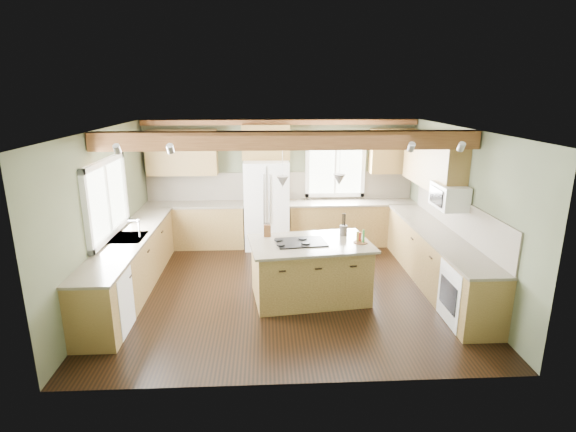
{
  "coord_description": "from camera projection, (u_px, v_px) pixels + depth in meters",
  "views": [
    {
      "loc": [
        -0.32,
        -6.81,
        3.17
      ],
      "look_at": [
        0.05,
        0.3,
        1.16
      ],
      "focal_mm": 28.0,
      "sensor_mm": 36.0,
      "label": 1
    }
  ],
  "objects": [
    {
      "name": "base_cab_back_left",
      "position": [
        195.0,
        226.0,
        9.33
      ],
      "size": [
        2.02,
        0.6,
        0.88
      ],
      "primitive_type": "cube",
      "color": "brown",
      "rests_on": "floor"
    },
    {
      "name": "pendant_left",
      "position": [
        283.0,
        182.0,
        6.53
      ],
      "size": [
        0.18,
        0.18,
        0.16
      ],
      "primitive_type": "cone",
      "rotation": [
        3.14,
        0.0,
        0.0
      ],
      "color": "#B2B2B7",
      "rests_on": "ceiling"
    },
    {
      "name": "faucet",
      "position": [
        139.0,
        229.0,
        7.07
      ],
      "size": [
        0.02,
        0.02,
        0.28
      ],
      "primitive_type": "cylinder",
      "color": "#B2B2B7",
      "rests_on": "sink"
    },
    {
      "name": "microwave",
      "position": [
        449.0,
        196.0,
        7.08
      ],
      "size": [
        0.4,
        0.7,
        0.38
      ],
      "primitive_type": "cube",
      "color": "white",
      "rests_on": "wall_right"
    },
    {
      "name": "counter_right",
      "position": [
        438.0,
        233.0,
        7.35
      ],
      "size": [
        0.64,
        3.74,
        0.04
      ],
      "primitive_type": "cube",
      "color": "#433D31",
      "rests_on": "base_cab_right"
    },
    {
      "name": "wall_left",
      "position": [
        105.0,
        215.0,
        6.93
      ],
      "size": [
        0.0,
        5.0,
        5.0
      ],
      "primitive_type": "plane",
      "rotation": [
        1.57,
        0.0,
        1.57
      ],
      "color": "#4B5039",
      "rests_on": "ground"
    },
    {
      "name": "oven",
      "position": [
        469.0,
        295.0,
        6.22
      ],
      "size": [
        0.6,
        0.72,
        0.84
      ],
      "primitive_type": "cube",
      "color": "white",
      "rests_on": "floor"
    },
    {
      "name": "window_left",
      "position": [
        106.0,
        199.0,
        6.91
      ],
      "size": [
        0.04,
        1.6,
        1.05
      ],
      "primitive_type": "cube",
      "color": "white",
      "rests_on": "wall_left"
    },
    {
      "name": "bottle_tray",
      "position": [
        361.0,
        236.0,
        6.82
      ],
      "size": [
        0.24,
        0.24,
        0.2
      ],
      "primitive_type": null,
      "rotation": [
        0.0,
        0.0,
        0.1
      ],
      "color": "brown",
      "rests_on": "island_top"
    },
    {
      "name": "utensil_crock",
      "position": [
        343.0,
        230.0,
        7.18
      ],
      "size": [
        0.15,
        0.15,
        0.16
      ],
      "primitive_type": "cylinder",
      "rotation": [
        0.0,
        0.0,
        0.23
      ],
      "color": "#3F3832",
      "rests_on": "island_top"
    },
    {
      "name": "island_top",
      "position": [
        310.0,
        243.0,
        6.87
      ],
      "size": [
        1.96,
        1.38,
        0.04
      ],
      "primitive_type": "cube",
      "rotation": [
        0.0,
        0.0,
        0.13
      ],
      "color": "#433D31",
      "rests_on": "island"
    },
    {
      "name": "base_cab_left",
      "position": [
        131.0,
        265.0,
        7.23
      ],
      "size": [
        0.6,
        3.7,
        0.88
      ],
      "primitive_type": "cube",
      "color": "brown",
      "rests_on": "floor"
    },
    {
      "name": "island",
      "position": [
        310.0,
        271.0,
        6.99
      ],
      "size": [
        1.83,
        1.26,
        0.88
      ],
      "primitive_type": "cube",
      "rotation": [
        0.0,
        0.0,
        0.13
      ],
      "color": "brown",
      "rests_on": "floor"
    },
    {
      "name": "backsplash_back",
      "position": [
        281.0,
        186.0,
        9.48
      ],
      "size": [
        5.58,
        0.03,
        0.58
      ],
      "primitive_type": "cube",
      "color": "brown",
      "rests_on": "wall_back"
    },
    {
      "name": "counter_back_right",
      "position": [
        352.0,
        203.0,
        9.36
      ],
      "size": [
        2.66,
        0.64,
        0.04
      ],
      "primitive_type": "cube",
      "color": "#433D31",
      "rests_on": "base_cab_back_right"
    },
    {
      "name": "backsplash_right",
      "position": [
        457.0,
        215.0,
        7.28
      ],
      "size": [
        0.03,
        3.7,
        0.58
      ],
      "primitive_type": "cube",
      "color": "brown",
      "rests_on": "wall_right"
    },
    {
      "name": "pendant_right",
      "position": [
        339.0,
        180.0,
        6.68
      ],
      "size": [
        0.18,
        0.18,
        0.16
      ],
      "primitive_type": "cone",
      "rotation": [
        3.14,
        0.0,
        0.0
      ],
      "color": "#B2B2B7",
      "rests_on": "ceiling"
    },
    {
      "name": "counter_back_left",
      "position": [
        194.0,
        204.0,
        9.2
      ],
      "size": [
        2.06,
        0.64,
        0.04
      ],
      "primitive_type": "cube",
      "color": "#433D31",
      "rests_on": "base_cab_back_left"
    },
    {
      "name": "counter_left",
      "position": [
        128.0,
        238.0,
        7.1
      ],
      "size": [
        0.64,
        3.74,
        0.04
      ],
      "primitive_type": "cube",
      "color": "#433D31",
      "rests_on": "base_cab_left"
    },
    {
      "name": "upper_cab_back_left",
      "position": [
        182.0,
        153.0,
        9.03
      ],
      "size": [
        1.4,
        0.35,
        0.9
      ],
      "primitive_type": "cube",
      "color": "brown",
      "rests_on": "wall_back"
    },
    {
      "name": "ceiling_beam",
      "position": [
        287.0,
        140.0,
        6.43
      ],
      "size": [
        5.55,
        0.26,
        0.26
      ],
      "primitive_type": "cube",
      "color": "#532C17",
      "rests_on": "ceiling"
    },
    {
      "name": "dishwasher",
      "position": [
        104.0,
        303.0,
        5.98
      ],
      "size": [
        0.6,
        0.6,
        0.84
      ],
      "primitive_type": "cube",
      "color": "white",
      "rests_on": "floor"
    },
    {
      "name": "wall_back",
      "position": [
        281.0,
        182.0,
        9.47
      ],
      "size": [
        5.6,
        0.0,
        5.6
      ],
      "primitive_type": "plane",
      "rotation": [
        1.57,
        0.0,
        0.0
      ],
      "color": "#4B5039",
      "rests_on": "ground"
    },
    {
      "name": "floor",
      "position": [
        286.0,
        289.0,
        7.42
      ],
      "size": [
        5.6,
        5.6,
        0.0
      ],
      "primitive_type": "plane",
      "color": "black",
      "rests_on": "ground"
    },
    {
      "name": "upper_cab_back_corner",
      "position": [
        392.0,
        151.0,
        9.24
      ],
      "size": [
        0.9,
        0.35,
        0.9
      ],
      "primitive_type": "cube",
      "color": "brown",
      "rests_on": "wall_back"
    },
    {
      "name": "cooktop",
      "position": [
        301.0,
        242.0,
        6.84
      ],
      "size": [
        0.8,
        0.59,
        0.02
      ],
      "primitive_type": "cube",
      "rotation": [
        0.0,
        0.0,
        0.13
      ],
      "color": "black",
      "rests_on": "island_top"
    },
    {
      "name": "upper_cab_over_fridge",
      "position": [
        266.0,
        142.0,
        9.06
      ],
      "size": [
        0.96,
        0.35,
        0.7
      ],
      "primitive_type": "cube",
      "color": "brown",
      "rests_on": "wall_back"
    },
    {
      "name": "sink",
      "position": [
        128.0,
        238.0,
        7.1
      ],
      "size": [
        0.5,
        0.65,
        0.03
      ],
      "primitive_type": "cube",
      "color": "#262628",
      "rests_on": "counter_left"
    },
    {
      "name": "base_cab_back_right",
      "position": [
        352.0,
        224.0,
        9.49
      ],
      "size": [
        2.62,
        0.6,
        0.88
      ],
      "primitive_type": "cube",
      "color": "brown",
      "rests_on": "floor"
    },
    {
      "name": "upper_cab_right",
      "position": [
        433.0,
        162.0,
        7.89
      ],
      "size": [
        0.35,
        2.2,
        0.9
      ],
      "primitive_type": "cube",
      "color": "brown",
      "rests_on": "wall_right"
    },
    {
      "name": "refrigerator",
      "position": [
        267.0,
        205.0,
        9.2
      ],
      "size": [
        0.9,
        0.74,
        1.8
      ],
      "primitive_type": "cube",
      "color": "white",
      "rests_on": "floor"
    },
    {
      "name": "ceiling",
      "position": [
        286.0,
        129.0,
        6.72
      ],
      "size": [
        5.6,
        5.6,
        0.0
      ],
      "primitive_type": "plane",
      "rotation": [
        3.14,
        0.0,
        0.0
      ],
      "color": "silver",
      "rests_on": "wall_back"
    },
    {
      "name": "window_back",
      "position": [
        335.0,
        170.0,
        9.44
      ],
      "size": [
        1.1,
        0.04,
        1.0
      ],
      "primitive_type": "cube",
      "color": "white",
      "rests_on": "wall_back"
    },
    {
      "name": "knife_block",
      "position": [
        267.0,
        231.0,
        7.12
      ],
      "size": [
        0.11,
        0.08,
        0.19
      ],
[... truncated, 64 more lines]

